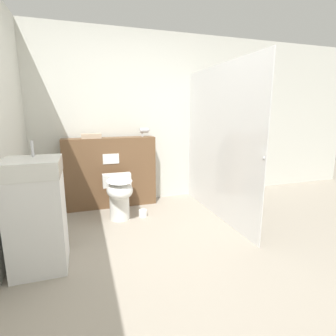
{
  "coord_description": "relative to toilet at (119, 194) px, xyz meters",
  "views": [
    {
      "loc": [
        -0.86,
        -1.95,
        1.36
      ],
      "look_at": [
        0.17,
        1.17,
        0.65
      ],
      "focal_mm": 28.0,
      "sensor_mm": 36.0,
      "label": 1
    }
  ],
  "objects": [
    {
      "name": "spare_toilet_roll",
      "position": [
        0.3,
        -0.0,
        -0.3
      ],
      "size": [
        0.11,
        0.11,
        0.09
      ],
      "color": "white",
      "rests_on": "ground_plane"
    },
    {
      "name": "folded_towel",
      "position": [
        -0.28,
        0.53,
        0.69
      ],
      "size": [
        0.26,
        0.15,
        0.06
      ],
      "color": "tan",
      "rests_on": "partition_panel"
    },
    {
      "name": "shower_glass",
      "position": [
        1.25,
        -0.24,
        0.62
      ],
      "size": [
        0.04,
        1.88,
        1.93
      ],
      "color": "silver",
      "rests_on": "ground_plane"
    },
    {
      "name": "toilet",
      "position": [
        0.0,
        0.0,
        0.0
      ],
      "size": [
        0.37,
        0.53,
        0.56
      ],
      "color": "white",
      "rests_on": "ground_plane"
    },
    {
      "name": "sink_vanity",
      "position": [
        -0.81,
        -0.84,
        0.15
      ],
      "size": [
        0.45,
        0.47,
        1.12
      ],
      "color": "white",
      "rests_on": "ground_plane"
    },
    {
      "name": "partition_panel",
      "position": [
        -0.04,
        0.55,
        0.16
      ],
      "size": [
        1.28,
        0.24,
        1.0
      ],
      "color": "brown",
      "rests_on": "ground_plane"
    },
    {
      "name": "hair_drier",
      "position": [
        0.47,
        0.55,
        0.75
      ],
      "size": [
        0.15,
        0.07,
        0.13
      ],
      "color": "#B7B7BC",
      "rests_on": "partition_panel"
    },
    {
      "name": "ground_plane",
      "position": [
        0.45,
        -1.25,
        -0.34
      ],
      "size": [
        12.0,
        12.0,
        0.0
      ],
      "primitive_type": "plane",
      "color": "#9E9384"
    },
    {
      "name": "wall_back",
      "position": [
        0.45,
        0.73,
        0.91
      ],
      "size": [
        8.0,
        0.06,
        2.5
      ],
      "color": "silver",
      "rests_on": "ground_plane"
    }
  ]
}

